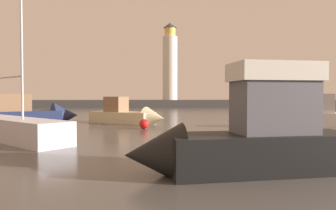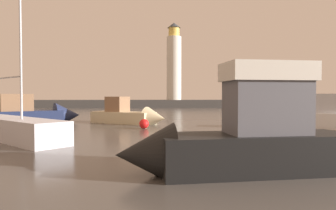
{
  "view_description": "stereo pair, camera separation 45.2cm",
  "coord_description": "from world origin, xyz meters",
  "px_view_note": "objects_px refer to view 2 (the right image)",
  "views": [
    {
      "loc": [
        -1.98,
        -1.6,
        2.42
      ],
      "look_at": [
        -0.29,
        20.67,
        1.75
      ],
      "focal_mm": 32.39,
      "sensor_mm": 36.0,
      "label": 1
    },
    {
      "loc": [
        -1.53,
        -1.63,
        2.42
      ],
      "look_at": [
        -0.29,
        20.67,
        1.75
      ],
      "focal_mm": 32.39,
      "sensor_mm": 36.0,
      "label": 2
    }
  ],
  "objects_px": {
    "motorboat_0": "(301,117)",
    "mooring_buoy": "(144,124)",
    "motorboat_2": "(131,116)",
    "sailboat_moored": "(15,128)",
    "motorboat_3": "(236,137)",
    "motorboat_1": "(38,114)",
    "lighthouse": "(174,64)"
  },
  "relations": [
    {
      "from": "motorboat_0",
      "to": "mooring_buoy",
      "type": "relative_size",
      "value": 11.15
    },
    {
      "from": "motorboat_2",
      "to": "mooring_buoy",
      "type": "relative_size",
      "value": 9.95
    },
    {
      "from": "sailboat_moored",
      "to": "mooring_buoy",
      "type": "xyz_separation_m",
      "value": [
        6.95,
        5.31,
        -0.31
      ]
    },
    {
      "from": "motorboat_0",
      "to": "motorboat_3",
      "type": "relative_size",
      "value": 1.05
    },
    {
      "from": "motorboat_0",
      "to": "motorboat_1",
      "type": "xyz_separation_m",
      "value": [
        -21.31,
        5.0,
        0.01
      ]
    },
    {
      "from": "motorboat_1",
      "to": "mooring_buoy",
      "type": "relative_size",
      "value": 11.35
    },
    {
      "from": "sailboat_moored",
      "to": "motorboat_0",
      "type": "bearing_deg",
      "value": 15.54
    },
    {
      "from": "motorboat_1",
      "to": "motorboat_3",
      "type": "height_order",
      "value": "motorboat_3"
    },
    {
      "from": "motorboat_2",
      "to": "motorboat_3",
      "type": "distance_m",
      "value": 17.69
    },
    {
      "from": "motorboat_3",
      "to": "motorboat_1",
      "type": "bearing_deg",
      "value": 125.25
    },
    {
      "from": "lighthouse",
      "to": "motorboat_1",
      "type": "distance_m",
      "value": 39.75
    },
    {
      "from": "motorboat_1",
      "to": "motorboat_0",
      "type": "bearing_deg",
      "value": -13.21
    },
    {
      "from": "motorboat_1",
      "to": "sailboat_moored",
      "type": "xyz_separation_m",
      "value": [
        2.52,
        -10.23,
        -0.15
      ]
    },
    {
      "from": "motorboat_2",
      "to": "motorboat_0",
      "type": "bearing_deg",
      "value": -17.89
    },
    {
      "from": "motorboat_0",
      "to": "sailboat_moored",
      "type": "distance_m",
      "value": 19.5
    },
    {
      "from": "mooring_buoy",
      "to": "motorboat_2",
      "type": "bearing_deg",
      "value": 106.3
    },
    {
      "from": "lighthouse",
      "to": "motorboat_2",
      "type": "height_order",
      "value": "lighthouse"
    },
    {
      "from": "motorboat_0",
      "to": "motorboat_3",
      "type": "xyz_separation_m",
      "value": [
        -8.64,
        -12.92,
        0.33
      ]
    },
    {
      "from": "motorboat_3",
      "to": "sailboat_moored",
      "type": "height_order",
      "value": "sailboat_moored"
    },
    {
      "from": "lighthouse",
      "to": "mooring_buoy",
      "type": "relative_size",
      "value": 22.28
    },
    {
      "from": "motorboat_0",
      "to": "sailboat_moored",
      "type": "relative_size",
      "value": 0.58
    },
    {
      "from": "lighthouse",
      "to": "mooring_buoy",
      "type": "distance_m",
      "value": 42.14
    },
    {
      "from": "sailboat_moored",
      "to": "motorboat_3",
      "type": "bearing_deg",
      "value": -37.18
    },
    {
      "from": "motorboat_0",
      "to": "motorboat_1",
      "type": "bearing_deg",
      "value": 166.79
    },
    {
      "from": "motorboat_0",
      "to": "motorboat_3",
      "type": "distance_m",
      "value": 15.55
    },
    {
      "from": "motorboat_2",
      "to": "motorboat_3",
      "type": "relative_size",
      "value": 0.94
    },
    {
      "from": "sailboat_moored",
      "to": "motorboat_1",
      "type": "bearing_deg",
      "value": 103.85
    },
    {
      "from": "motorboat_2",
      "to": "sailboat_moored",
      "type": "distance_m",
      "value": 11.05
    },
    {
      "from": "motorboat_0",
      "to": "sailboat_moored",
      "type": "xyz_separation_m",
      "value": [
        -18.79,
        -5.22,
        -0.14
      ]
    },
    {
      "from": "motorboat_0",
      "to": "motorboat_2",
      "type": "distance_m",
      "value": 13.7
    },
    {
      "from": "motorboat_1",
      "to": "motorboat_2",
      "type": "xyz_separation_m",
      "value": [
        8.27,
        -0.79,
        -0.11
      ]
    },
    {
      "from": "lighthouse",
      "to": "mooring_buoy",
      "type": "height_order",
      "value": "lighthouse"
    }
  ]
}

